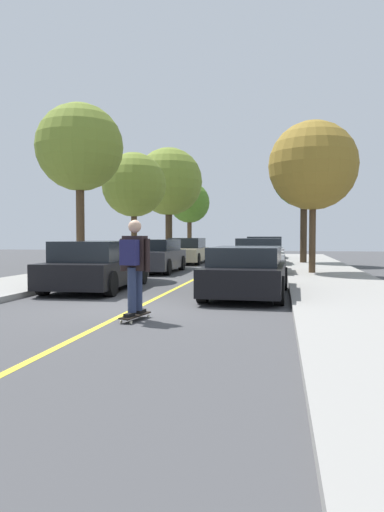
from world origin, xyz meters
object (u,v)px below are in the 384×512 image
(parked_car_left_far, at_px, (187,251))
(parked_car_right_near, at_px, (259,257))
(street_tree_left_nearest, at_px, (80,148))
(fire_hydrant, at_px, (96,264))
(parked_car_right_farthest, at_px, (268,250))
(street_tree_left_far, at_px, (169,182))
(parked_car_right_far, at_px, (264,252))
(skateboarder, at_px, (134,261))
(street_tree_right_near, at_px, (304,176))
(parked_car_left_near, at_px, (156,256))
(street_tree_right_nearest, at_px, (313,166))
(street_tree_left_near, at_px, (134,185))
(parked_car_left_nearest, at_px, (98,265))
(street_tree_left_farthest, at_px, (189,203))
(parked_car_right_nearest, at_px, (247,271))
(skateboard, at_px, (135,316))

(parked_car_left_far, distance_m, parked_car_right_near, 8.18)
(street_tree_left_nearest, height_order, fire_hydrant, street_tree_left_nearest)
(parked_car_right_farthest, height_order, street_tree_left_far, street_tree_left_far)
(parked_car_right_far, xyz_separation_m, skateboarder, (-1.72, -16.35, 0.34))
(parked_car_right_near, relative_size, street_tree_right_near, 0.67)
(parked_car_right_near, relative_size, parked_car_right_farthest, 0.89)
(parked_car_left_near, height_order, street_tree_right_nearest, street_tree_right_nearest)
(street_tree_left_near, bearing_deg, street_tree_left_nearest, -90.00)
(parked_car_left_nearest, xyz_separation_m, parked_car_right_far, (4.26, 11.70, 0.03))
(street_tree_left_far, height_order, street_tree_right_nearest, street_tree_left_far)
(parked_car_left_far, bearing_deg, street_tree_left_nearest, -101.49)
(parked_car_right_far, bearing_deg, fire_hydrant, -125.41)
(street_tree_left_far, bearing_deg, parked_car_right_near, -60.45)
(street_tree_right_nearest, distance_m, skateboarder, 11.29)
(street_tree_left_nearest, xyz_separation_m, street_tree_left_farthest, (0.00, 20.66, -0.52))
(parked_car_right_nearest, bearing_deg, street_tree_right_nearest, 72.85)
(street_tree_left_near, bearing_deg, fire_hydrant, -85.57)
(parked_car_left_near, xyz_separation_m, fire_hydrant, (-1.50, -2.80, -0.20))
(street_tree_left_nearest, bearing_deg, parked_car_left_far, 78.51)
(parked_car_left_near, relative_size, parked_car_right_nearest, 0.95)
(parked_car_right_near, relative_size, skateboarder, 2.43)
(street_tree_right_near, relative_size, fire_hydrant, 8.73)
(parked_car_right_near, distance_m, street_tree_right_nearest, 3.96)
(parked_car_left_far, bearing_deg, skateboard, -81.79)
(parked_car_right_far, xyz_separation_m, street_tree_right_near, (1.97, 0.96, 3.88))
(parked_car_left_far, distance_m, parked_car_right_farthest, 6.38)
(parked_car_left_far, height_order, parked_car_right_near, parked_car_right_near)
(street_tree_left_far, bearing_deg, street_tree_right_nearest, -54.35)
(parked_car_right_nearest, distance_m, fire_hydrant, 7.25)
(parked_car_right_farthest, relative_size, street_tree_right_near, 0.75)
(street_tree_left_far, relative_size, fire_hydrant, 9.96)
(street_tree_right_near, bearing_deg, parked_car_left_near, -134.85)
(parked_car_right_far, height_order, street_tree_left_near, street_tree_left_near)
(parked_car_left_near, xyz_separation_m, parked_car_right_farthest, (4.25, 11.36, -0.03))
(street_tree_right_nearest, bearing_deg, parked_car_left_far, 129.96)
(parked_car_left_nearest, height_order, street_tree_right_near, street_tree_right_near)
(parked_car_right_near, distance_m, street_tree_right_near, 7.94)
(street_tree_left_nearest, bearing_deg, skateboarder, -60.55)
(parked_car_left_far, xyz_separation_m, street_tree_right_near, (6.22, -0.35, 3.91))
(parked_car_left_far, height_order, skateboard, parked_car_left_far)
(street_tree_left_near, distance_m, skateboarder, 15.28)
(parked_car_right_far, bearing_deg, street_tree_left_nearest, -126.63)
(parked_car_left_nearest, xyz_separation_m, street_tree_right_nearest, (6.22, 5.58, 3.42))
(parked_car_left_near, distance_m, street_tree_left_nearest, 5.37)
(parked_car_left_near, height_order, parked_car_right_near, parked_car_right_near)
(street_tree_right_nearest, relative_size, street_tree_right_near, 0.92)
(parked_car_right_far, xyz_separation_m, street_tree_left_near, (-6.22, -2.04, 3.27))
(parked_car_right_near, distance_m, street_tree_left_far, 13.32)
(parked_car_left_far, distance_m, street_tree_left_farthest, 11.67)
(parked_car_right_farthest, relative_size, street_tree_right_nearest, 0.82)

